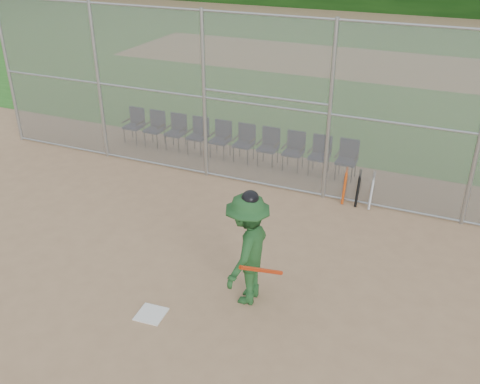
% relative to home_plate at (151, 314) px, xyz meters
% --- Properties ---
extents(ground, '(100.00, 100.00, 0.00)m').
position_rel_home_plate_xyz_m(ground, '(0.44, 0.11, -0.01)').
color(ground, tan).
rests_on(ground, ground).
extents(grass_strip, '(100.00, 100.00, 0.00)m').
position_rel_home_plate_xyz_m(grass_strip, '(0.44, 18.11, -0.00)').
color(grass_strip, '#286B20').
rests_on(grass_strip, ground).
extents(dirt_patch_far, '(24.00, 24.00, 0.00)m').
position_rel_home_plate_xyz_m(dirt_patch_far, '(0.44, 18.11, -0.00)').
color(dirt_patch_far, tan).
rests_on(dirt_patch_far, ground).
extents(backstop_fence, '(16.09, 0.09, 4.00)m').
position_rel_home_plate_xyz_m(backstop_fence, '(0.44, 5.11, 2.06)').
color(backstop_fence, gray).
rests_on(backstop_fence, ground).
extents(home_plate, '(0.48, 0.48, 0.02)m').
position_rel_home_plate_xyz_m(home_plate, '(0.00, 0.00, 0.00)').
color(home_plate, white).
rests_on(home_plate, ground).
extents(batter_at_plate, '(1.02, 1.37, 2.05)m').
position_rel_home_plate_xyz_m(batter_at_plate, '(1.26, 1.01, 0.98)').
color(batter_at_plate, '#1E4D22').
rests_on(batter_at_plate, ground).
extents(spare_bats, '(0.66, 0.33, 0.84)m').
position_rel_home_plate_xyz_m(spare_bats, '(2.23, 5.05, 0.40)').
color(spare_bats, '#D84C14').
rests_on(spare_bats, ground).
extents(chair_0, '(0.54, 0.52, 0.96)m').
position_rel_home_plate_xyz_m(chair_0, '(-4.46, 6.29, 0.47)').
color(chair_0, '#0E1A36').
rests_on(chair_0, ground).
extents(chair_1, '(0.54, 0.52, 0.96)m').
position_rel_home_plate_xyz_m(chair_1, '(-3.78, 6.29, 0.47)').
color(chair_1, '#0E1A36').
rests_on(chair_1, ground).
extents(chair_2, '(0.54, 0.52, 0.96)m').
position_rel_home_plate_xyz_m(chair_2, '(-3.10, 6.29, 0.47)').
color(chair_2, '#0E1A36').
rests_on(chair_2, ground).
extents(chair_3, '(0.54, 0.52, 0.96)m').
position_rel_home_plate_xyz_m(chair_3, '(-2.42, 6.29, 0.47)').
color(chair_3, '#0E1A36').
rests_on(chair_3, ground).
extents(chair_4, '(0.54, 0.52, 0.96)m').
position_rel_home_plate_xyz_m(chair_4, '(-1.74, 6.29, 0.47)').
color(chair_4, '#0E1A36').
rests_on(chair_4, ground).
extents(chair_5, '(0.54, 0.52, 0.96)m').
position_rel_home_plate_xyz_m(chair_5, '(-1.06, 6.29, 0.47)').
color(chair_5, '#0E1A36').
rests_on(chair_5, ground).
extents(chair_6, '(0.54, 0.52, 0.96)m').
position_rel_home_plate_xyz_m(chair_6, '(-0.38, 6.29, 0.47)').
color(chair_6, '#0E1A36').
rests_on(chair_6, ground).
extents(chair_7, '(0.54, 0.52, 0.96)m').
position_rel_home_plate_xyz_m(chair_7, '(0.30, 6.29, 0.47)').
color(chair_7, '#0E1A36').
rests_on(chair_7, ground).
extents(chair_8, '(0.54, 0.52, 0.96)m').
position_rel_home_plate_xyz_m(chair_8, '(0.98, 6.29, 0.47)').
color(chair_8, '#0E1A36').
rests_on(chair_8, ground).
extents(chair_9, '(0.54, 0.52, 0.96)m').
position_rel_home_plate_xyz_m(chair_9, '(1.66, 6.29, 0.47)').
color(chair_9, '#0E1A36').
rests_on(chair_9, ground).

